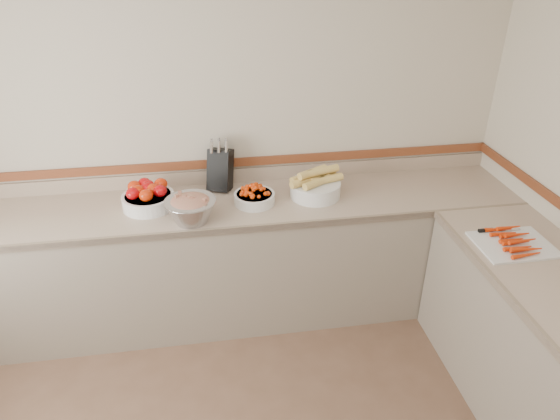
{
  "coord_description": "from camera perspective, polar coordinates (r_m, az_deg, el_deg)",
  "views": [
    {
      "loc": [
        -0.06,
        -1.23,
        2.45
      ],
      "look_at": [
        0.35,
        1.35,
        1.0
      ],
      "focal_mm": 32.0,
      "sensor_mm": 36.0,
      "label": 1
    }
  ],
  "objects": [
    {
      "name": "tomato_bowl",
      "position": [
        3.31,
        -14.87,
        1.52
      ],
      "size": [
        0.33,
        0.33,
        0.16
      ],
      "color": "white",
      "rests_on": "counter_back"
    },
    {
      "name": "cutting_board",
      "position": [
        3.13,
        25.12,
        -3.39
      ],
      "size": [
        0.42,
        0.33,
        0.06
      ],
      "color": "silver",
      "rests_on": "counter_right"
    },
    {
      "name": "cherry_tomato_bowl",
      "position": [
        3.26,
        -2.96,
        1.58
      ],
      "size": [
        0.27,
        0.27,
        0.15
      ],
      "color": "white",
      "rests_on": "counter_back"
    },
    {
      "name": "back_wall",
      "position": [
        3.43,
        -7.61,
        9.19
      ],
      "size": [
        4.0,
        0.0,
        4.0
      ],
      "primitive_type": "plane",
      "rotation": [
        1.57,
        0.0,
        0.0
      ],
      "color": "beige",
      "rests_on": "ground_plane"
    },
    {
      "name": "counter_back",
      "position": [
        3.53,
        -6.5,
        -5.65
      ],
      "size": [
        4.0,
        0.65,
        1.08
      ],
      "color": "tan",
      "rests_on": "ground_plane"
    },
    {
      "name": "knife_block",
      "position": [
        3.43,
        -6.85,
        4.73
      ],
      "size": [
        0.21,
        0.23,
        0.37
      ],
      "color": "black",
      "rests_on": "counter_back"
    },
    {
      "name": "corn_bowl",
      "position": [
        3.34,
        4.06,
        2.8
      ],
      "size": [
        0.37,
        0.34,
        0.2
      ],
      "color": "white",
      "rests_on": "counter_back"
    },
    {
      "name": "rhubarb_bowl",
      "position": [
        3.07,
        -10.16,
        0.19
      ],
      "size": [
        0.32,
        0.32,
        0.18
      ],
      "color": "#B2B2BA",
      "rests_on": "counter_back"
    }
  ]
}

